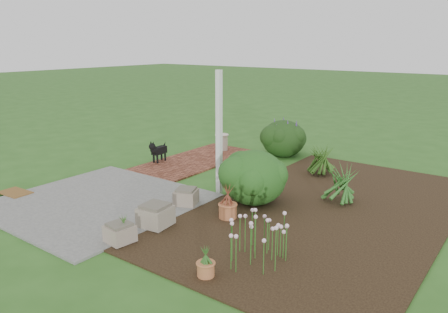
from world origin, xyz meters
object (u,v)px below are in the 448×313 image
Objects in this scene: stone_trough_near at (120,233)px; black_dog at (158,150)px; evergreen_shrub at (254,176)px; cream_ceramic_urn at (222,142)px.

black_dog is (-2.81, 3.65, 0.19)m from stone_trough_near.
evergreen_shrub is (0.71, 2.68, 0.38)m from stone_trough_near.
black_dog is 2.07m from cream_ceramic_urn.
evergreen_shrub reaches higher than cream_ceramic_urn.
stone_trough_near is 2.80m from evergreen_shrub.
evergreen_shrub is at bearing -44.84° from cream_ceramic_urn.
evergreen_shrub is (2.98, -2.96, 0.29)m from cream_ceramic_urn.
stone_trough_near is at bearing -68.11° from cream_ceramic_urn.
stone_trough_near is 0.63× the size of black_dog.
evergreen_shrub reaches higher than stone_trough_near.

